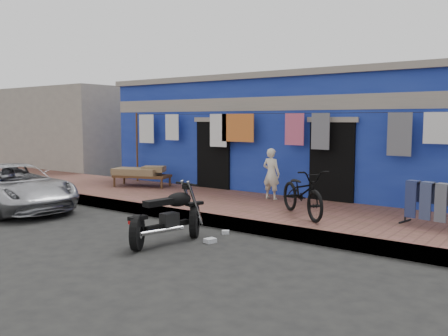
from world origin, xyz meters
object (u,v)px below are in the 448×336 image
at_px(bicycle, 303,187).
at_px(charpoy, 142,177).
at_px(seated_person, 271,174).
at_px(motorcycle, 167,214).
at_px(car, 14,186).

bearing_deg(bicycle, charpoy, 117.96).
bearing_deg(charpoy, seated_person, 4.21).
bearing_deg(seated_person, charpoy, 5.10).
bearing_deg(motorcycle, charpoy, 149.64).
distance_m(car, charpoy, 3.47).
bearing_deg(charpoy, bicycle, -10.72).
relative_size(car, motorcycle, 2.42).
relative_size(seated_person, bicycle, 0.68).
xyz_separation_m(seated_person, charpoy, (-4.09, -0.30, -0.33)).
distance_m(seated_person, bicycle, 2.05).
bearing_deg(bicycle, seated_person, 86.93).
bearing_deg(car, motorcycle, -83.50).
bearing_deg(car, seated_person, -45.93).
bearing_deg(seated_person, car, 37.15).
height_order(bicycle, motorcycle, bicycle).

